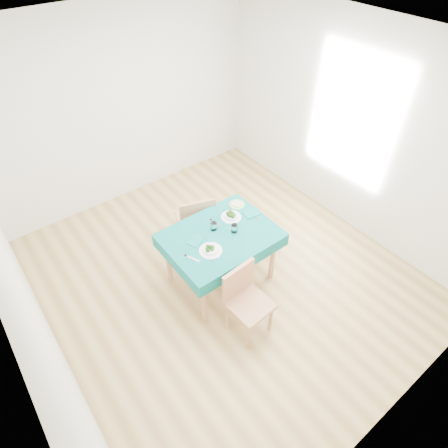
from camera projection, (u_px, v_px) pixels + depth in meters
room_shell at (224, 188)px, 3.80m from camera, size 4.02×4.52×2.73m
table at (221, 258)px, 4.40m from camera, size 1.22×0.92×0.76m
chair_near at (250, 300)px, 3.80m from camera, size 0.44×0.47×1.02m
chair_far at (194, 210)px, 4.76m from camera, size 0.58×0.61×1.12m
bowl_near at (211, 249)px, 3.94m from camera, size 0.25×0.25×0.08m
bowl_far at (231, 215)px, 4.33m from camera, size 0.24×0.24×0.07m
fork_near at (192, 258)px, 3.89m from camera, size 0.10×0.18×0.00m
knife_near at (216, 251)px, 3.97m from camera, size 0.09×0.22×0.00m
fork_far at (215, 222)px, 4.29m from camera, size 0.05×0.17×0.00m
knife_far at (254, 216)px, 4.38m from camera, size 0.04×0.19×0.00m
napkin_near at (196, 240)px, 4.07m from camera, size 0.22×0.19×0.01m
napkin_far at (252, 213)px, 4.41m from camera, size 0.21×0.16×0.01m
tumbler_center at (214, 226)px, 4.18m from camera, size 0.07×0.07×0.10m
tumbler_side at (235, 228)px, 4.15m from camera, size 0.07×0.07×0.10m
side_plate at (237, 205)px, 4.52m from camera, size 0.19×0.19×0.01m
bread_slice at (237, 204)px, 4.51m from camera, size 0.14×0.14×0.02m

